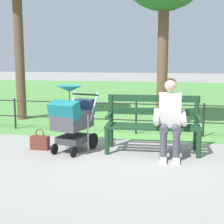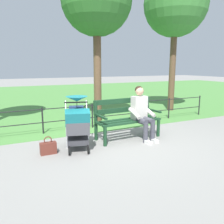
{
  "view_description": "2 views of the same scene",
  "coord_description": "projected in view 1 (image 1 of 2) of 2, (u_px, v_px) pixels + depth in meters",
  "views": [
    {
      "loc": [
        -0.81,
        5.53,
        1.61
      ],
      "look_at": [
        0.26,
        0.01,
        0.68
      ],
      "focal_mm": 53.26,
      "sensor_mm": 36.0,
      "label": 1
    },
    {
      "loc": [
        2.28,
        4.69,
        1.75
      ],
      "look_at": [
        0.1,
        0.16,
        0.74
      ],
      "focal_mm": 36.89,
      "sensor_mm": 36.0,
      "label": 2
    }
  ],
  "objects": [
    {
      "name": "ground_plane",
      "position": [
        127.0,
        151.0,
        5.77
      ],
      "size": [
        60.0,
        60.0,
        0.0
      ],
      "primitive_type": "plane",
      "color": "gray"
    },
    {
      "name": "grass_lawn",
      "position": [
        157.0,
        95.0,
        14.29
      ],
      "size": [
        40.0,
        16.0,
        0.01
      ],
      "primitive_type": "cube",
      "color": "#518E42",
      "rests_on": "ground"
    },
    {
      "name": "park_bench",
      "position": [
        153.0,
        121.0,
        5.71
      ],
      "size": [
        1.62,
        0.67,
        0.96
      ],
      "color": "#193D23",
      "rests_on": "ground"
    },
    {
      "name": "person_on_bench",
      "position": [
        170.0,
        115.0,
        5.42
      ],
      "size": [
        0.55,
        0.74,
        1.28
      ],
      "color": "#42424C",
      "rests_on": "ground"
    },
    {
      "name": "stroller",
      "position": [
        72.0,
        118.0,
        5.65
      ],
      "size": [
        0.7,
        0.98,
        1.15
      ],
      "color": "black",
      "rests_on": "ground"
    },
    {
      "name": "handbag",
      "position": [
        40.0,
        142.0,
        5.87
      ],
      "size": [
        0.32,
        0.14,
        0.37
      ],
      "color": "brown",
      "rests_on": "ground"
    },
    {
      "name": "park_fence",
      "position": [
        150.0,
        115.0,
        6.94
      ],
      "size": [
        8.29,
        0.04,
        0.7
      ],
      "color": "black",
      "rests_on": "ground"
    }
  ]
}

